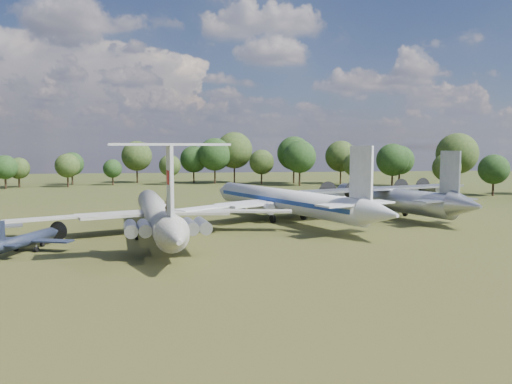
{
  "coord_description": "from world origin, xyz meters",
  "views": [
    {
      "loc": [
        2.61,
        -65.62,
        10.94
      ],
      "look_at": [
        11.62,
        -0.33,
        5.0
      ],
      "focal_mm": 35.0,
      "sensor_mm": 36.0,
      "label": 1
    }
  ],
  "objects": [
    {
      "name": "an12_transport",
      "position": [
        34.47,
        9.08,
        2.27
      ],
      "size": [
        40.71,
        42.91,
        4.54
      ],
      "primitive_type": null,
      "rotation": [
        0.0,
        0.0,
        0.34
      ],
      "color": "#9EA1A6",
      "rests_on": "ground"
    },
    {
      "name": "small_prop_west",
      "position": [
        -14.16,
        -11.08,
        0.95
      ],
      "size": [
        13.06,
        15.23,
        1.89
      ],
      "primitive_type": null,
      "rotation": [
        0.0,
        0.0,
        -0.32
      ],
      "color": "black",
      "rests_on": "ground"
    },
    {
      "name": "il62_airliner",
      "position": [
        -1.12,
        -3.83,
        2.21
      ],
      "size": [
        40.62,
        49.47,
        4.42
      ],
      "primitive_type": null,
      "rotation": [
        0.0,
        0.0,
        0.14
      ],
      "color": "silver",
      "rests_on": "ground"
    },
    {
      "name": "ground",
      "position": [
        0.0,
        0.0,
        0.0
      ],
      "size": [
        300.0,
        300.0,
        0.0
      ],
      "primitive_type": "plane",
      "color": "#264216",
      "rests_on": "ground"
    },
    {
      "name": "person_on_il62",
      "position": [
        0.61,
        -16.08,
        5.21
      ],
      "size": [
        0.64,
        0.48,
        1.59
      ],
      "primitive_type": "imported",
      "rotation": [
        0.0,
        0.0,
        2.96
      ],
      "color": "olive",
      "rests_on": "il62_airliner"
    },
    {
      "name": "tu104_jet",
      "position": [
        16.9,
        7.05,
        2.35
      ],
      "size": [
        51.11,
        57.16,
        4.7
      ],
      "primitive_type": null,
      "rotation": [
        0.0,
        0.0,
        0.41
      ],
      "color": "silver",
      "rests_on": "ground"
    }
  ]
}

